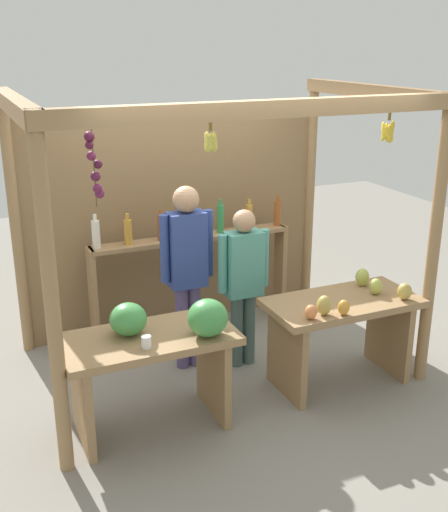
# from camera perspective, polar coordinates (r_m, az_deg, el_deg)

# --- Properties ---
(ground_plane) EXTENTS (12.00, 12.00, 0.00)m
(ground_plane) POSITION_cam_1_polar(r_m,az_deg,el_deg) (5.88, -0.78, -9.57)
(ground_plane) COLOR gray
(ground_plane) RESTS_ON ground
(market_stall) EXTENTS (3.18, 2.06, 2.43)m
(market_stall) POSITION_cam_1_polar(r_m,az_deg,el_deg) (5.77, -2.66, 4.91)
(market_stall) COLOR #99754C
(market_stall) RESTS_ON ground
(fruit_counter_left) EXTENTS (1.29, 0.68, 1.04)m
(fruit_counter_left) POSITION_cam_1_polar(r_m,az_deg,el_deg) (4.71, -6.11, -8.39)
(fruit_counter_left) COLOR #99754C
(fruit_counter_left) RESTS_ON ground
(fruit_counter_right) EXTENTS (1.29, 0.65, 0.93)m
(fruit_counter_right) POSITION_cam_1_polar(r_m,az_deg,el_deg) (5.42, 10.66, -5.77)
(fruit_counter_right) COLOR #99754C
(fruit_counter_right) RESTS_ON ground
(bottle_shelf_unit) EXTENTS (2.04, 0.22, 1.34)m
(bottle_shelf_unit) POSITION_cam_1_polar(r_m,az_deg,el_deg) (6.20, -2.97, 0.10)
(bottle_shelf_unit) COLOR #99754C
(bottle_shelf_unit) RESTS_ON ground
(vendor_man) EXTENTS (0.48, 0.23, 1.66)m
(vendor_man) POSITION_cam_1_polar(r_m,az_deg,el_deg) (5.43, -3.35, -0.49)
(vendor_man) COLOR #55497A
(vendor_man) RESTS_ON ground
(vendor_woman) EXTENTS (0.48, 0.20, 1.45)m
(vendor_woman) POSITION_cam_1_polar(r_m,az_deg,el_deg) (5.51, 1.77, -1.79)
(vendor_woman) COLOR #445F5B
(vendor_woman) RESTS_ON ground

